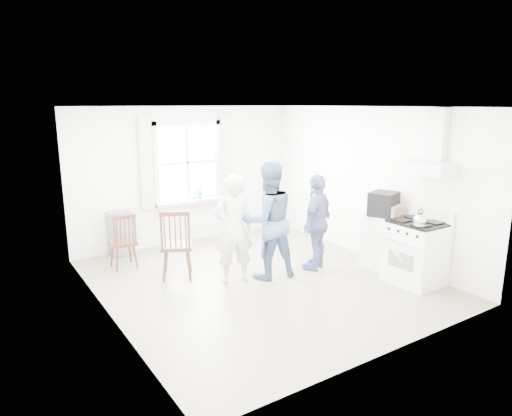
{
  "coord_description": "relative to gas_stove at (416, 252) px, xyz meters",
  "views": [
    {
      "loc": [
        -3.63,
        -5.47,
        2.65
      ],
      "look_at": [
        0.07,
        0.2,
        1.09
      ],
      "focal_mm": 32.0,
      "sensor_mm": 36.0,
      "label": 1
    }
  ],
  "objects": [
    {
      "name": "range_hood",
      "position": [
        0.16,
        -0.0,
        1.42
      ],
      "size": [
        0.45,
        0.76,
        0.94
      ],
      "color": "silver",
      "rests_on": "room_shell"
    },
    {
      "name": "stereo_stack",
      "position": [
        0.03,
        0.69,
        0.61
      ],
      "size": [
        0.53,
        0.5,
        0.38
      ],
      "color": "black",
      "rests_on": "low_cabinet"
    },
    {
      "name": "room_shell",
      "position": [
        -1.91,
        1.35,
        0.82
      ],
      "size": [
        4.62,
        5.12,
        2.64
      ],
      "color": "gray",
      "rests_on": "ground"
    },
    {
      "name": "kettle",
      "position": [
        -0.21,
        -0.18,
        0.56
      ],
      "size": [
        0.19,
        0.19,
        0.27
      ],
      "color": "silver",
      "rests_on": "gas_stove"
    },
    {
      "name": "windsor_chair_a",
      "position": [
        -3.46,
        2.95,
        0.08
      ],
      "size": [
        0.39,
        0.39,
        0.93
      ],
      "color": "#422015",
      "rests_on": "ground"
    },
    {
      "name": "shelf_unit",
      "position": [
        -3.31,
        3.68,
        -0.08
      ],
      "size": [
        0.4,
        0.3,
        0.8
      ],
      "primitive_type": "cube",
      "color": "slate",
      "rests_on": "ground"
    },
    {
      "name": "potted_plant",
      "position": [
        -1.72,
        3.71,
        0.52
      ],
      "size": [
        0.22,
        0.22,
        0.3
      ],
      "primitive_type": "imported",
      "rotation": [
        0.0,
        0.0,
        0.42
      ],
      "color": "#31703C",
      "rests_on": "window_assembly"
    },
    {
      "name": "cardboard_box",
      "position": [
        0.06,
        0.49,
        0.51
      ],
      "size": [
        0.3,
        0.22,
        0.19
      ],
      "primitive_type": "cube",
      "rotation": [
        0.0,
        0.0,
        0.04
      ],
      "color": "#A3714E",
      "rests_on": "low_cabinet"
    },
    {
      "name": "windsor_chair_b",
      "position": [
        -2.95,
        2.07,
        0.19
      ],
      "size": [
        0.62,
        0.61,
        1.11
      ],
      "color": "#422015",
      "rests_on": "ground"
    },
    {
      "name": "window_assembly",
      "position": [
        -1.91,
        3.8,
        0.98
      ],
      "size": [
        1.88,
        0.24,
        1.7
      ],
      "color": "white",
      "rests_on": "room_shell"
    },
    {
      "name": "person_mid",
      "position": [
        -1.7,
        1.42,
        0.42
      ],
      "size": [
        1.0,
        1.0,
        1.81
      ],
      "primitive_type": "imported",
      "rotation": [
        0.0,
        0.0,
        2.98
      ],
      "color": "#486086",
      "rests_on": "ground"
    },
    {
      "name": "person_left",
      "position": [
        -2.25,
        1.53,
        0.35
      ],
      "size": [
        0.73,
        0.73,
        1.66
      ],
      "primitive_type": "imported",
      "rotation": [
        0.0,
        0.0,
        2.91
      ],
      "color": "silver",
      "rests_on": "ground"
    },
    {
      "name": "gas_stove",
      "position": [
        0.0,
        0.0,
        0.0
      ],
      "size": [
        0.68,
        0.76,
        1.12
      ],
      "color": "white",
      "rests_on": "ground"
    },
    {
      "name": "low_cabinet",
      "position": [
        0.07,
        0.7,
        -0.03
      ],
      "size": [
        0.5,
        0.55,
        0.9
      ],
      "primitive_type": "cube",
      "color": "silver",
      "rests_on": "ground"
    },
    {
      "name": "person_right",
      "position": [
        -0.83,
        1.29,
        0.3
      ],
      "size": [
        1.23,
        1.23,
        1.56
      ],
      "primitive_type": "imported",
      "rotation": [
        0.0,
        0.0,
        3.61
      ],
      "color": "navy",
      "rests_on": "ground"
    }
  ]
}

